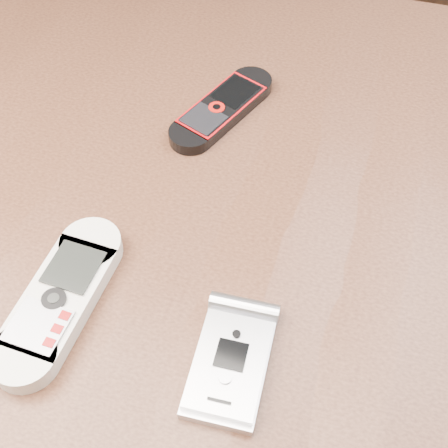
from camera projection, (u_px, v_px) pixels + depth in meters
table at (219, 293)px, 0.63m from camera, size 1.20×0.80×0.75m
nokia_white at (60, 298)px, 0.49m from camera, size 0.06×0.16×0.02m
nokia_black_red at (222, 108)px, 0.63m from camera, size 0.09×0.15×0.01m
motorola_razr at (230, 362)px, 0.46m from camera, size 0.06×0.11×0.02m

